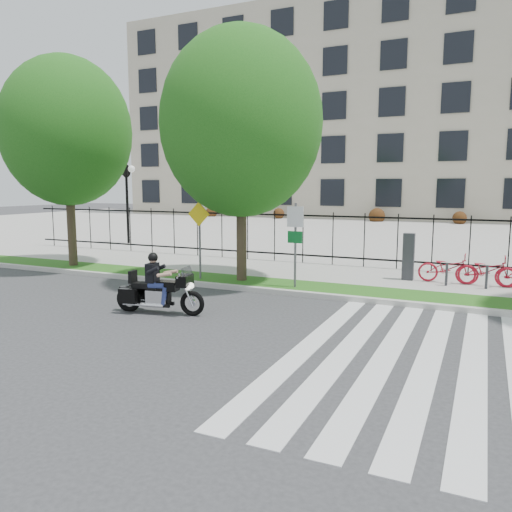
% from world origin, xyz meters
% --- Properties ---
extents(ground, '(120.00, 120.00, 0.00)m').
position_xyz_m(ground, '(0.00, 0.00, 0.00)').
color(ground, '#323234').
rests_on(ground, ground).
extents(curb, '(60.00, 0.20, 0.15)m').
position_xyz_m(curb, '(0.00, 4.10, 0.07)').
color(curb, '#BAB8AF').
rests_on(curb, ground).
extents(grass_verge, '(60.00, 1.50, 0.15)m').
position_xyz_m(grass_verge, '(0.00, 4.95, 0.07)').
color(grass_verge, '#255916').
rests_on(grass_verge, ground).
extents(sidewalk, '(60.00, 3.50, 0.15)m').
position_xyz_m(sidewalk, '(0.00, 7.45, 0.07)').
color(sidewalk, '#99968F').
rests_on(sidewalk, ground).
extents(plaza, '(80.00, 34.00, 0.10)m').
position_xyz_m(plaza, '(0.00, 25.00, 0.05)').
color(plaza, '#99968F').
rests_on(plaza, ground).
extents(crosswalk_stripes, '(5.70, 8.00, 0.01)m').
position_xyz_m(crosswalk_stripes, '(4.83, 0.00, 0.01)').
color(crosswalk_stripes, silver).
rests_on(crosswalk_stripes, ground).
extents(iron_fence, '(30.00, 0.06, 2.00)m').
position_xyz_m(iron_fence, '(0.00, 9.20, 1.15)').
color(iron_fence, black).
rests_on(iron_fence, sidewalk).
extents(office_building, '(60.00, 21.90, 20.15)m').
position_xyz_m(office_building, '(0.00, 44.92, 9.97)').
color(office_building, '#AEA48C').
rests_on(office_building, ground).
extents(lamp_post_left, '(1.06, 0.70, 4.25)m').
position_xyz_m(lamp_post_left, '(-12.00, 12.00, 3.21)').
color(lamp_post_left, black).
rests_on(lamp_post_left, ground).
extents(street_tree_0, '(4.72, 4.72, 7.68)m').
position_xyz_m(street_tree_0, '(-8.92, 4.95, 5.11)').
color(street_tree_0, '#3E2F22').
rests_on(street_tree_0, grass_verge).
extents(street_tree_1, '(5.02, 5.02, 7.79)m').
position_xyz_m(street_tree_1, '(-1.77, 4.95, 5.04)').
color(street_tree_1, '#3E2F22').
rests_on(street_tree_1, grass_verge).
extents(sign_pole_regulatory, '(0.50, 0.09, 2.50)m').
position_xyz_m(sign_pole_regulatory, '(0.18, 4.58, 1.74)').
color(sign_pole_regulatory, '#59595B').
rests_on(sign_pole_regulatory, grass_verge).
extents(sign_pole_warning, '(0.78, 0.09, 2.49)m').
position_xyz_m(sign_pole_warning, '(-3.10, 4.58, 1.74)').
color(sign_pole_warning, '#59595B').
rests_on(sign_pole_warning, grass_verge).
extents(motorcycle_rider, '(2.37, 0.87, 1.84)m').
position_xyz_m(motorcycle_rider, '(-2.01, 0.82, 0.61)').
color(motorcycle_rider, black).
rests_on(motorcycle_rider, ground).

